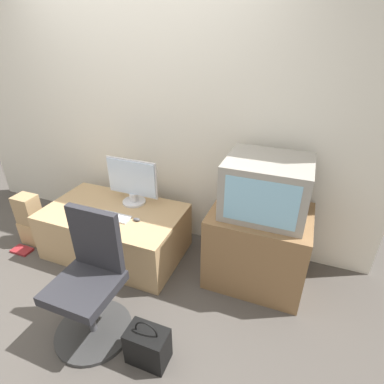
% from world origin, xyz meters
% --- Properties ---
extents(ground_plane, '(12.00, 12.00, 0.00)m').
position_xyz_m(ground_plane, '(0.00, 0.00, 0.00)').
color(ground_plane, '#4C4742').
extents(wall_back, '(4.40, 0.05, 2.60)m').
position_xyz_m(wall_back, '(0.00, 1.32, 1.30)').
color(wall_back, silver).
rests_on(wall_back, ground_plane).
extents(desk, '(1.28, 0.76, 0.47)m').
position_xyz_m(desk, '(-0.10, 0.77, 0.23)').
color(desk, tan).
rests_on(desk, ground_plane).
extents(side_stand, '(0.79, 0.63, 0.67)m').
position_xyz_m(side_stand, '(1.23, 0.91, 0.33)').
color(side_stand, olive).
rests_on(side_stand, ground_plane).
extents(main_monitor, '(0.52, 0.22, 0.45)m').
position_xyz_m(main_monitor, '(0.02, 0.97, 0.69)').
color(main_monitor, silver).
rests_on(main_monitor, desk).
extents(keyboard, '(0.29, 0.12, 0.01)m').
position_xyz_m(keyboard, '(-0.01, 0.67, 0.48)').
color(keyboard, silver).
rests_on(keyboard, desk).
extents(mouse, '(0.07, 0.04, 0.03)m').
position_xyz_m(mouse, '(0.20, 0.70, 0.48)').
color(mouse, '#4C4C51').
rests_on(mouse, desk).
extents(crt_tv, '(0.63, 0.54, 0.44)m').
position_xyz_m(crt_tv, '(1.24, 0.93, 0.89)').
color(crt_tv, gray).
rests_on(crt_tv, side_stand).
extents(office_chair, '(0.54, 0.54, 0.94)m').
position_xyz_m(office_chair, '(0.26, -0.03, 0.39)').
color(office_chair, '#333333').
rests_on(office_chair, ground_plane).
extents(cardboard_box_lower, '(0.22, 0.18, 0.24)m').
position_xyz_m(cardboard_box_lower, '(-0.98, 0.59, 0.12)').
color(cardboard_box_lower, tan).
rests_on(cardboard_box_lower, ground_plane).
extents(cardboard_box_upper, '(0.21, 0.16, 0.29)m').
position_xyz_m(cardboard_box_upper, '(-0.98, 0.59, 0.39)').
color(cardboard_box_upper, '#A3845B').
rests_on(cardboard_box_upper, cardboard_box_lower).
extents(handbag, '(0.27, 0.17, 0.36)m').
position_xyz_m(handbag, '(0.73, -0.12, 0.13)').
color(handbag, black).
rests_on(handbag, ground_plane).
extents(book, '(0.20, 0.12, 0.02)m').
position_xyz_m(book, '(-0.98, 0.41, 0.01)').
color(book, maroon).
rests_on(book, ground_plane).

